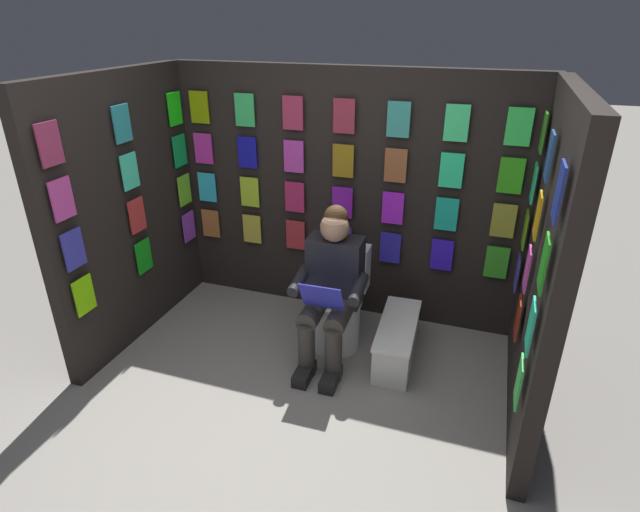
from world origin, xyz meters
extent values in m
plane|color=gray|center=(0.00, 0.00, 0.00)|extent=(30.00, 30.00, 0.00)
cube|color=black|center=(0.00, -1.70, 1.03)|extent=(2.97, 0.10, 2.06)
cube|color=#AB662F|center=(1.25, -1.61, 0.66)|extent=(0.17, 0.01, 0.26)
cube|color=gold|center=(0.83, -1.61, 0.66)|extent=(0.17, 0.01, 0.26)
cube|color=#AE2731|center=(0.42, -1.61, 0.66)|extent=(0.17, 0.01, 0.26)
cube|color=#622BB7|center=(0.00, -1.61, 0.66)|extent=(0.17, 0.01, 0.26)
cube|color=#2821B1|center=(-0.42, -1.61, 0.66)|extent=(0.17, 0.01, 0.26)
cube|color=#2C13DE|center=(-0.83, -1.61, 0.66)|extent=(0.17, 0.01, 0.26)
cube|color=green|center=(-1.25, -1.61, 0.66)|extent=(0.17, 0.01, 0.26)
cube|color=#2EBEEC|center=(1.25, -1.61, 1.01)|extent=(0.17, 0.01, 0.26)
cube|color=#AED328|center=(0.83, -1.61, 1.01)|extent=(0.17, 0.01, 0.26)
cube|color=#B61F55|center=(0.42, -1.61, 1.01)|extent=(0.17, 0.01, 0.26)
cube|color=purple|center=(0.00, -1.61, 1.01)|extent=(0.17, 0.01, 0.26)
cube|color=#B11EE4|center=(-0.42, -1.61, 1.01)|extent=(0.17, 0.01, 0.26)
cube|color=#12B69B|center=(-0.83, -1.61, 1.01)|extent=(0.17, 0.01, 0.26)
cube|color=olive|center=(-1.25, -1.61, 1.01)|extent=(0.17, 0.01, 0.26)
cube|color=#CE2DAB|center=(1.25, -1.61, 1.35)|extent=(0.17, 0.01, 0.26)
cube|color=#1515AE|center=(0.83, -1.61, 1.35)|extent=(0.17, 0.01, 0.26)
cube|color=#BF39AD|center=(0.42, -1.61, 1.35)|extent=(0.17, 0.01, 0.26)
cube|color=#976D12|center=(0.00, -1.61, 1.35)|extent=(0.17, 0.01, 0.26)
cube|color=#95532C|center=(-0.42, -1.61, 1.35)|extent=(0.17, 0.01, 0.26)
cube|color=#24F297|center=(-0.83, -1.61, 1.35)|extent=(0.17, 0.01, 0.26)
cube|color=green|center=(-1.25, -1.61, 1.35)|extent=(0.17, 0.01, 0.26)
cube|color=#8C9C0B|center=(1.25, -1.61, 1.70)|extent=(0.17, 0.01, 0.26)
cube|color=#35C661|center=(0.83, -1.61, 1.70)|extent=(0.17, 0.01, 0.26)
cube|color=#A62C4D|center=(0.42, -1.61, 1.70)|extent=(0.17, 0.01, 0.26)
cube|color=maroon|center=(0.00, -1.61, 1.70)|extent=(0.17, 0.01, 0.26)
cube|color=teal|center=(-0.42, -1.61, 1.70)|extent=(0.17, 0.01, 0.26)
cube|color=#3DEF86|center=(-0.83, -1.61, 1.70)|extent=(0.17, 0.01, 0.26)
cube|color=#33E257|center=(-1.25, -1.61, 1.70)|extent=(0.17, 0.01, 0.26)
cube|color=black|center=(-1.49, -0.82, 1.03)|extent=(0.10, 1.65, 2.06)
cube|color=#423BBC|center=(-1.40, -1.48, 0.66)|extent=(0.01, 0.17, 0.26)
cube|color=maroon|center=(-1.40, -0.82, 0.66)|extent=(0.01, 0.17, 0.26)
cube|color=green|center=(-1.40, -0.17, 0.66)|extent=(0.01, 0.17, 0.26)
cube|color=#5EA812|center=(-1.40, -1.48, 1.01)|extent=(0.01, 0.17, 0.26)
cube|color=#CA3AA5|center=(-1.40, -0.82, 1.01)|extent=(0.01, 0.17, 0.26)
cube|color=#20BE8E|center=(-1.40, -0.17, 1.01)|extent=(0.01, 0.17, 0.26)
cube|color=#24DE84|center=(-1.40, -1.48, 1.35)|extent=(0.01, 0.17, 0.26)
cube|color=#D39A0D|center=(-1.40, -0.82, 1.35)|extent=(0.01, 0.17, 0.26)
cube|color=#20961A|center=(-1.40, -0.17, 1.35)|extent=(0.01, 0.17, 0.26)
cube|color=#31901D|center=(-1.40, -1.48, 1.70)|extent=(0.01, 0.17, 0.26)
cube|color=#20458F|center=(-1.40, -0.82, 1.70)|extent=(0.01, 0.17, 0.26)
cube|color=navy|center=(-1.40, -0.17, 1.70)|extent=(0.01, 0.17, 0.26)
cube|color=black|center=(1.49, -0.82, 1.03)|extent=(0.10, 1.65, 2.06)
cube|color=#82E60D|center=(1.40, -0.17, 0.66)|extent=(0.01, 0.17, 0.26)
cube|color=#14A21B|center=(1.40, -0.82, 0.66)|extent=(0.01, 0.17, 0.26)
cube|color=purple|center=(1.40, -1.48, 0.66)|extent=(0.01, 0.17, 0.26)
cube|color=#3A39AD|center=(1.40, -0.17, 1.01)|extent=(0.01, 0.17, 0.26)
cube|color=red|center=(1.40, -0.82, 1.01)|extent=(0.01, 0.17, 0.26)
cube|color=#77CC23|center=(1.40, -1.48, 1.01)|extent=(0.01, 0.17, 0.26)
cube|color=#C9439E|center=(1.40, -0.17, 1.35)|extent=(0.01, 0.17, 0.26)
cube|color=#42F0BA|center=(1.40, -0.82, 1.35)|extent=(0.01, 0.17, 0.26)
cube|color=#0CAC45|center=(1.40, -1.48, 1.35)|extent=(0.01, 0.17, 0.26)
cube|color=#973156|center=(1.40, -0.17, 1.70)|extent=(0.01, 0.17, 0.26)
cube|color=teal|center=(1.40, -0.82, 1.70)|extent=(0.01, 0.17, 0.26)
cube|color=#18EC17|center=(1.40, -1.48, 1.70)|extent=(0.01, 0.17, 0.26)
cylinder|color=white|center=(-0.12, -1.07, 0.20)|extent=(0.38, 0.38, 0.40)
cylinder|color=white|center=(-0.12, -1.07, 0.41)|extent=(0.41, 0.41, 0.02)
cube|color=white|center=(-0.12, -1.33, 0.58)|extent=(0.38, 0.19, 0.36)
cylinder|color=white|center=(-0.12, -1.24, 0.58)|extent=(0.39, 0.08, 0.39)
cube|color=black|center=(-0.12, -1.04, 0.68)|extent=(0.41, 0.23, 0.52)
sphere|color=tan|center=(-0.12, -1.01, 1.04)|extent=(0.21, 0.21, 0.21)
sphere|color=#472D19|center=(-0.12, -1.04, 1.11)|extent=(0.17, 0.17, 0.17)
cylinder|color=#38332D|center=(-0.23, -0.84, 0.44)|extent=(0.16, 0.40, 0.15)
cylinder|color=#38332D|center=(-0.03, -0.84, 0.44)|extent=(0.16, 0.40, 0.15)
cylinder|color=#38332D|center=(-0.23, -0.66, 0.21)|extent=(0.12, 0.12, 0.42)
cylinder|color=#38332D|center=(-0.03, -0.66, 0.21)|extent=(0.12, 0.12, 0.42)
cube|color=black|center=(-0.23, -0.60, 0.04)|extent=(0.12, 0.26, 0.09)
cube|color=black|center=(-0.03, -0.60, 0.04)|extent=(0.12, 0.26, 0.09)
cylinder|color=black|center=(-0.35, -0.86, 0.66)|extent=(0.09, 0.31, 0.13)
cylinder|color=black|center=(0.09, -0.85, 0.66)|extent=(0.09, 0.31, 0.13)
cube|color=#2F31BC|center=(-0.13, -0.70, 0.64)|extent=(0.30, 0.14, 0.23)
cube|color=white|center=(-0.62, -1.05, 0.15)|extent=(0.29, 0.74, 0.29)
cube|color=white|center=(-0.62, -1.05, 0.31)|extent=(0.31, 0.77, 0.03)
camera|label=1|loc=(-1.10, 2.17, 2.40)|focal=28.60mm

